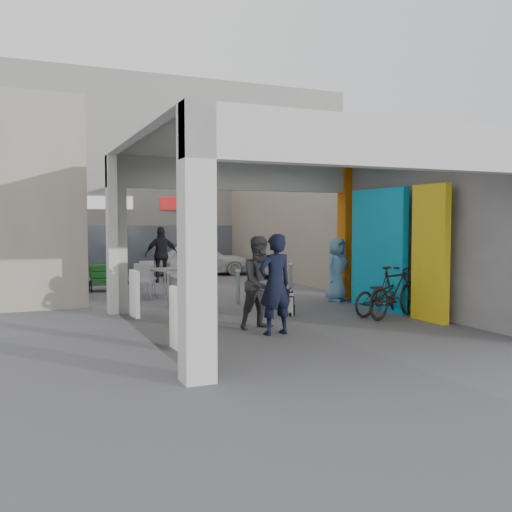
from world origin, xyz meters
name	(u,v)px	position (x,y,z in m)	size (l,w,h in m)	color
ground	(277,318)	(0.00, 0.00, 0.00)	(90.00, 90.00, 0.00)	#4E4E52
arcade_canopy	(319,209)	(0.54, -0.82, 2.30)	(6.40, 6.45, 6.40)	#B7B7B2
far_building	(140,177)	(0.00, 13.99, 3.99)	(18.00, 4.08, 8.00)	white
plaza_bldg_left	(34,207)	(-4.50, 7.50, 2.50)	(2.00, 9.00, 5.00)	#A29886
plaza_bldg_right	(301,209)	(4.50, 7.50, 2.50)	(2.00, 9.00, 5.00)	#A29886
bollard_left	(169,290)	(-1.74, 2.34, 0.42)	(0.09, 0.09, 0.84)	#94989C
bollard_center	(238,287)	(-0.01, 2.24, 0.42)	(0.09, 0.09, 0.83)	#94989C
bollard_right	(291,282)	(1.49, 2.30, 0.47)	(0.09, 0.09, 0.95)	#94989C
advert_board_near	(177,318)	(-2.75, -2.12, 0.51)	(0.13, 0.55, 1.00)	silver
advert_board_far	(135,293)	(-2.75, 1.31, 0.51)	(0.13, 0.55, 1.00)	silver
cafe_set	(158,284)	(-1.49, 4.51, 0.34)	(1.57, 1.26, 0.95)	#B1B1B6
produce_stand	(107,281)	(-2.57, 6.36, 0.30)	(1.16, 0.63, 0.76)	black
crate_stack	(186,274)	(0.26, 7.72, 0.28)	(0.51, 0.43, 0.56)	#1A5B1A
border_collie	(288,304)	(0.34, 0.17, 0.25)	(0.23, 0.45, 0.63)	black
man_with_dog	(275,284)	(-0.79, -1.61, 0.91)	(0.66, 0.44, 1.82)	black
man_back_turned	(261,283)	(-0.79, -0.99, 0.88)	(0.86, 0.67, 1.76)	#363638
man_elderly	(337,269)	(2.54, 1.77, 0.82)	(0.80, 0.52, 1.64)	#6298BF
man_crates	(162,255)	(-0.51, 8.02, 0.94)	(1.10, 0.46, 1.88)	black
bicycle_front	(381,295)	(2.25, -0.57, 0.44)	(0.59, 1.69, 0.89)	black
bicycle_rear	(394,292)	(2.30, -0.96, 0.56)	(0.52, 1.86, 1.11)	black
white_van	(202,259)	(1.58, 10.18, 0.62)	(1.48, 3.67, 1.25)	silver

